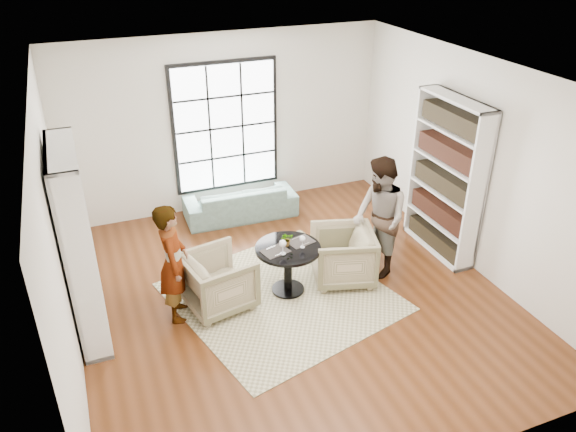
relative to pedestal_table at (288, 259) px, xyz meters
name	(u,v)px	position (x,y,z in m)	size (l,w,h in m)	color
ground	(292,295)	(0.01, -0.11, -0.51)	(6.00, 6.00, 0.00)	#5B2E15
room_shell	(277,196)	(0.01, 0.43, 0.75)	(6.00, 6.01, 6.00)	silver
rug	(282,296)	(-0.13, -0.10, -0.51)	(2.62, 2.62, 0.01)	#BBB38C
pedestal_table	(288,259)	(0.00, 0.00, 0.00)	(0.88, 0.88, 0.70)	black
sofa	(240,202)	(0.06, 2.34, -0.24)	(1.88, 0.74, 0.55)	slate
armchair_left	(218,281)	(-0.96, 0.03, -0.13)	(0.82, 0.85, 0.77)	tan
armchair_right	(343,256)	(0.82, -0.01, -0.12)	(0.83, 0.85, 0.77)	#C6B68D
person_left	(173,263)	(-1.51, 0.03, 0.28)	(0.58, 0.38, 1.59)	gray
person_right	(380,218)	(1.37, -0.01, 0.36)	(0.85, 0.66, 1.75)	gray
placemat_left	(275,251)	(-0.19, -0.04, 0.20)	(0.34, 0.26, 0.01)	black
placemat_right	(301,241)	(0.21, 0.07, 0.20)	(0.34, 0.26, 0.01)	black
cutlery_left	(275,251)	(-0.19, -0.04, 0.20)	(0.14, 0.22, 0.01)	silver
cutlery_right	(301,241)	(0.21, 0.07, 0.20)	(0.14, 0.22, 0.01)	silver
wine_glass_left	(283,244)	(-0.12, -0.13, 0.34)	(0.09, 0.09, 0.21)	silver
wine_glass_right	(303,239)	(0.18, -0.07, 0.32)	(0.08, 0.08, 0.17)	silver
flower_centerpiece	(287,239)	(0.00, 0.05, 0.28)	(0.17, 0.15, 0.19)	gray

